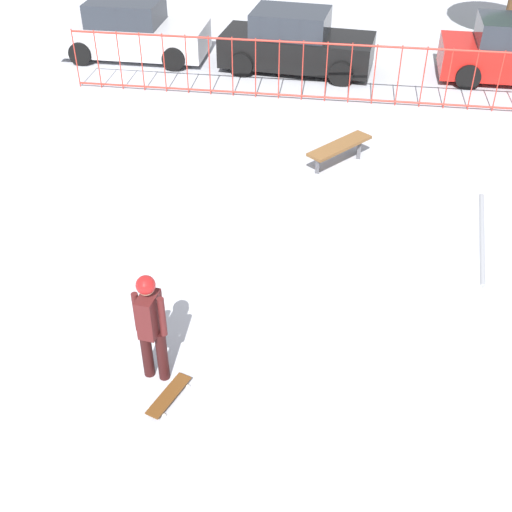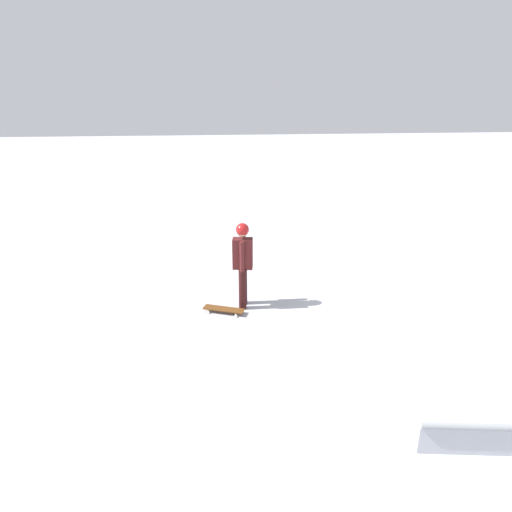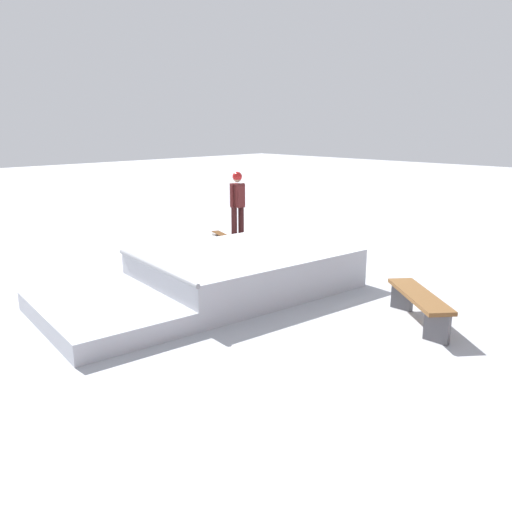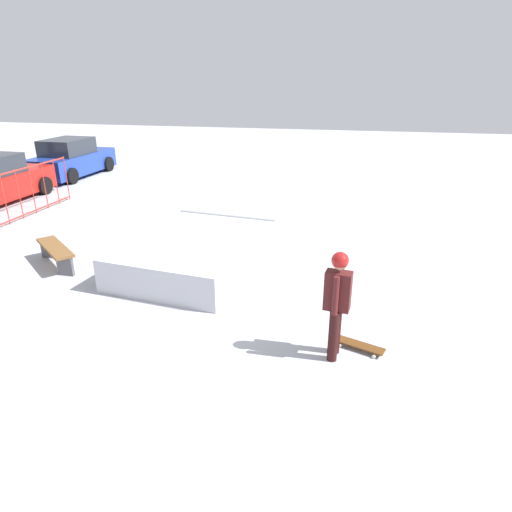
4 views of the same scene
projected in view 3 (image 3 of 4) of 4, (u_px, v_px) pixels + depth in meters
The scene contains 5 objects.
ground_plane at pixel (277, 268), 10.74m from camera, with size 60.00×60.00×0.00m, color #A8AAB2.
skate_ramp at pixel (224, 275), 9.12m from camera, with size 5.68×3.24×0.74m.
skater at pixel (237, 200), 13.36m from camera, with size 0.44×0.41×1.73m.
skateboard at pixel (220, 234), 13.68m from camera, with size 0.46×0.82×0.09m.
park_bench at pixel (419, 302), 7.65m from camera, with size 1.33×1.49×0.48m.
Camera 3 is at (7.60, 7.01, 2.92)m, focal length 36.17 mm.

